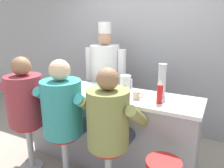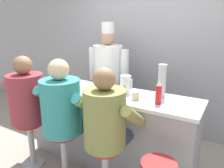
% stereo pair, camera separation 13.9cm
% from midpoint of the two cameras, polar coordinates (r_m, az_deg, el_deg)
% --- Properties ---
extents(wall_back, '(10.00, 0.06, 2.70)m').
position_cam_midpoint_polar(wall_back, '(3.80, 7.23, 8.34)').
color(wall_back, '#99999E').
rests_on(wall_back, ground_plane).
extents(diner_counter, '(2.24, 0.61, 0.99)m').
position_cam_midpoint_polar(diner_counter, '(2.94, -2.03, -11.31)').
color(diner_counter, gray).
rests_on(diner_counter, ground_plane).
extents(ketchup_bottle_red, '(0.06, 0.06, 0.26)m').
position_cam_midpoint_polar(ketchup_bottle_red, '(2.38, 10.75, -2.21)').
color(ketchup_bottle_red, red).
rests_on(ketchup_bottle_red, diner_counter).
extents(mustard_bottle_yellow, '(0.06, 0.06, 0.22)m').
position_cam_midpoint_polar(mustard_bottle_yellow, '(2.56, -1.85, -1.06)').
color(mustard_bottle_yellow, yellow).
rests_on(mustard_bottle_yellow, diner_counter).
extents(hot_sauce_bottle_orange, '(0.03, 0.03, 0.15)m').
position_cam_midpoint_polar(hot_sauce_bottle_orange, '(2.54, 1.83, -1.98)').
color(hot_sauce_bottle_orange, orange).
rests_on(hot_sauce_bottle_orange, diner_counter).
extents(water_pitcher_clear, '(0.16, 0.14, 0.22)m').
position_cam_midpoint_polar(water_pitcher_clear, '(2.69, 2.08, -0.05)').
color(water_pitcher_clear, silver).
rests_on(water_pitcher_clear, diner_counter).
extents(breakfast_plate, '(0.26, 0.26, 0.05)m').
position_cam_midpoint_polar(breakfast_plate, '(3.05, -11.26, -0.33)').
color(breakfast_plate, white).
rests_on(breakfast_plate, diner_counter).
extents(cereal_bowl, '(0.15, 0.15, 0.05)m').
position_cam_midpoint_polar(cereal_bowl, '(2.85, -6.99, -1.05)').
color(cereal_bowl, white).
rests_on(cereal_bowl, diner_counter).
extents(coffee_mug_white, '(0.14, 0.09, 0.09)m').
position_cam_midpoint_polar(coffee_mug_white, '(3.01, -15.52, -0.17)').
color(coffee_mug_white, white).
rests_on(coffee_mug_white, diner_counter).
extents(coffee_mug_tan, '(0.13, 0.08, 0.09)m').
position_cam_midpoint_polar(coffee_mug_tan, '(2.49, 4.91, -2.94)').
color(coffee_mug_tan, beige).
rests_on(coffee_mug_tan, diner_counter).
extents(cup_stack_steel, '(0.10, 0.10, 0.39)m').
position_cam_midpoint_polar(cup_stack_steel, '(2.59, 11.42, 0.96)').
color(cup_stack_steel, '#B7BABF').
rests_on(cup_stack_steel, diner_counter).
extents(diner_seated_maroon, '(0.65, 0.65, 1.46)m').
position_cam_midpoint_polar(diner_seated_maroon, '(2.89, -22.45, -4.42)').
color(diner_seated_maroon, '#B2B5BA').
rests_on(diner_seated_maroon, ground_plane).
extents(diner_seated_teal, '(0.66, 0.65, 1.47)m').
position_cam_midpoint_polar(diner_seated_teal, '(2.51, -13.86, -6.61)').
color(diner_seated_teal, '#B2B5BA').
rests_on(diner_seated_teal, ground_plane).
extents(diner_seated_olive, '(0.64, 0.63, 1.44)m').
position_cam_midpoint_polar(diner_seated_olive, '(2.20, -2.43, -9.73)').
color(diner_seated_olive, '#B2B5BA').
rests_on(diner_seated_olive, ground_plane).
extents(cook_in_whites_near, '(0.72, 0.46, 1.84)m').
position_cam_midpoint_polar(cook_in_whites_near, '(3.55, -2.91, 2.42)').
color(cook_in_whites_near, '#232328').
rests_on(cook_in_whites_near, ground_plane).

